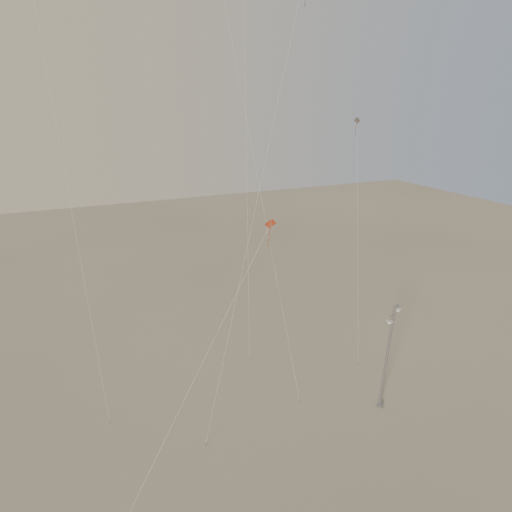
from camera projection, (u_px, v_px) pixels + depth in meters
name	position (u px, v px, depth m)	size (l,w,h in m)	color
ground	(298.00, 451.00, 26.32)	(160.00, 160.00, 0.00)	gray
street_lamp	(387.00, 355.00, 28.63)	(1.54, 0.90, 8.61)	gray
kite_1	(281.00, 88.00, 23.17)	(8.33, 3.15, 29.12)	#2B2624
kite_3	(234.00, 300.00, 21.71)	(11.07, 4.10, 15.53)	maroon
kite_4	(357.00, 182.00, 36.69)	(4.32, 8.95, 20.45)	#2B2624
kite_5	(245.00, 67.00, 32.95)	(3.19, 8.10, 33.54)	#AA511C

